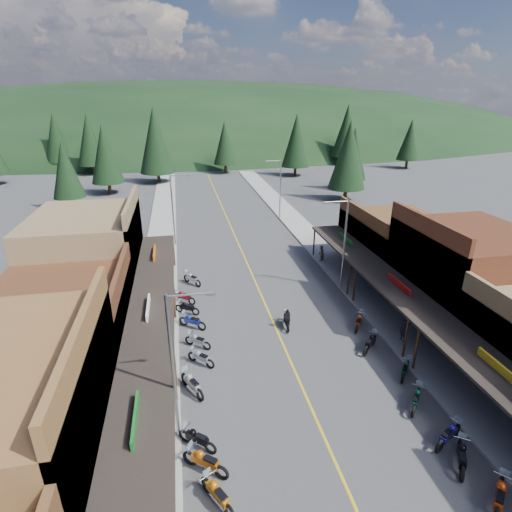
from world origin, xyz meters
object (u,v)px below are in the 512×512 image
pine_1 (89,140)px  bike_west_8 (198,340)px  bike_west_3 (218,494)px  bike_east_8 (359,321)px  pine_8 (65,170)px  pedestrian_east_a (404,331)px  shop_east_2 (463,276)px  bike_west_9 (192,320)px  streetlight_3 (279,187)px  bike_west_7 (201,357)px  bike_west_12 (192,278)px  bike_east_2 (500,495)px  streetlight_1 (174,207)px  streetlight_0 (175,363)px  pine_7 (56,137)px  shop_west_2 (66,326)px  pine_6 (410,140)px  shop_west_3 (91,255)px  pine_2 (155,140)px  bike_east_7 (370,342)px  bike_west_10 (187,307)px  bike_east_3 (462,456)px  bike_west_4 (205,461)px  pine_3 (225,143)px  shop_west_1 (0,433)px  bike_west_11 (184,296)px  bike_east_4 (449,434)px  rider_on_bike (287,319)px  pine_10 (105,154)px  streetlight_2 (343,241)px  pine_4 (296,140)px  bike_west_6 (192,383)px  bike_east_6 (405,369)px  bike_west_5 (197,438)px  shop_east_3 (395,244)px  pine_11 (349,155)px

pine_1 → bike_west_8: (18.27, -68.44, -6.67)m
bike_west_3 → bike_east_8: bearing=15.4°
pine_8 → pedestrian_east_a: (30.11, -40.54, -5.03)m
shop_east_2 → bike_west_9: (-19.76, 2.35, -2.89)m
streetlight_3 → bike_west_8: streetlight_3 is taller
bike_west_7 → bike_west_8: (-0.09, 1.93, -0.01)m
bike_west_12 → bike_east_2: (11.42, -23.52, 0.05)m
streetlight_1 → streetlight_0: bearing=-90.0°
pine_7 → shop_west_2: bearing=-76.2°
pine_6 → shop_west_3: bearing=-138.6°
shop_west_3 → pine_2: pine_2 is taller
bike_west_8 → bike_east_7: bike_east_7 is taller
bike_west_8 → bike_east_2: bearing=-103.0°
streetlight_0 → streetlight_3: (13.90, 36.00, 0.00)m
bike_west_10 → pine_7: bearing=50.5°
pine_7 → bike_east_3: bearing=-66.5°
pine_2 → pine_6: 56.34m
bike_east_7 → bike_east_8: (0.41, 2.67, -0.03)m
pine_1 → bike_west_10: (17.72, -63.80, -6.66)m
bike_west_4 → bike_east_3: 11.63m
pine_3 → shop_west_1: bearing=-103.5°
pedestrian_east_a → pine_3: bearing=172.5°
bike_west_11 → bike_east_4: 20.86m
pine_8 → pedestrian_east_a: size_ratio=6.27×
pine_6 → rider_on_bike: size_ratio=5.25×
pine_10 → bike_west_3: size_ratio=5.12×
streetlight_0 → bike_east_7: 14.00m
bike_west_4 → bike_west_9: 12.25m
streetlight_3 → pine_2: pine_2 is taller
shop_west_1 → streetlight_2: 26.15m
pine_10 → pedestrian_east_a: size_ratio=7.27×
pine_3 → bike_west_9: pine_3 is taller
pine_7 → bike_west_8: pine_7 is taller
shop_east_2 → pine_1: (-37.78, 68.30, 3.72)m
pine_4 → bike_west_11: (-24.49, -51.98, -6.63)m
shop_east_2 → bike_west_6: size_ratio=4.66×
bike_west_3 → bike_east_4: 11.34m
bike_east_6 → bike_west_5: bearing=-126.0°
bike_west_6 → bike_east_8: (12.22, 4.57, -0.08)m
pine_1 → pine_8: 30.09m
bike_west_9 → bike_west_12: size_ratio=1.03×
bike_west_7 → bike_west_11: 8.43m
pine_4 → shop_east_3: bearing=-95.0°
streetlight_3 → pine_2: 32.92m
streetlight_0 → rider_on_bike: size_ratio=3.82×
shop_west_3 → pine_6: (59.78, 52.70, 2.96)m
shop_east_2 → bike_west_6: shop_east_2 is taller
pine_11 → bike_west_7: (-25.64, -38.37, -6.61)m
streetlight_3 → rider_on_bike: size_ratio=3.82×
pine_1 → bike_east_4: 84.56m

